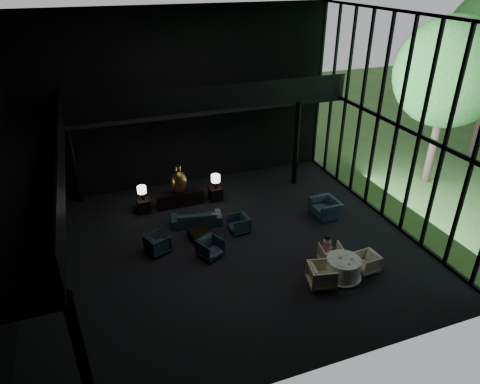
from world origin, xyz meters
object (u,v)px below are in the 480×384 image
object	(u,v)px
side_table_right	(215,194)
console	(180,199)
window_armchair	(326,205)
dining_chair_east	(367,262)
bronze_urn	(179,181)
dining_chair_north	(331,254)
child	(327,243)
coffee_table	(200,235)
lounge_armchair_east	(239,223)
table_lamp_left	(142,190)
lounge_armchair_south	(210,247)
table_lamp_right	(216,179)
side_table_left	(144,206)
lounge_armchair_west	(158,242)
dining_chair_west	(322,273)
dining_table	(343,270)
sofa	(196,216)

from	to	relation	value
side_table_right	console	bearing A→B (deg)	178.33
window_armchair	dining_chair_east	distance (m)	3.73
bronze_urn	window_armchair	world-z (taller)	bronze_urn
console	window_armchair	world-z (taller)	window_armchair
console	dining_chair_north	world-z (taller)	dining_chair_north
child	side_table_right	bearing A→B (deg)	-67.62
window_armchair	coffee_table	distance (m)	5.40
side_table_right	lounge_armchair_east	world-z (taller)	lounge_armchair_east
table_lamp_left	lounge_armchair_south	distance (m)	4.45
table_lamp_left	table_lamp_right	xyz separation A→B (m)	(3.20, -0.14, 0.04)
bronze_urn	side_table_left	xyz separation A→B (m)	(-1.60, 0.01, -0.90)
bronze_urn	lounge_armchair_south	distance (m)	4.10
window_armchair	child	distance (m)	3.18
table_lamp_left	coffee_table	size ratio (longest dim) A/B	0.78
lounge_armchair_west	lounge_armchair_east	distance (m)	3.26
console	table_lamp_left	distance (m)	1.75
console	dining_chair_north	distance (m)	7.15
table_lamp_right	lounge_armchair_west	world-z (taller)	table_lamp_right
lounge_armchair_south	dining_chair_west	xyz separation A→B (m)	(2.99, -2.76, 0.07)
dining_chair_north	lounge_armchair_south	bearing A→B (deg)	-15.09
lounge_armchair_east	window_armchair	bearing A→B (deg)	84.06
dining_chair_east	side_table_right	bearing A→B (deg)	-156.96
dining_table	lounge_armchair_south	bearing A→B (deg)	145.21
window_armchair	lounge_armchair_south	bearing A→B (deg)	-81.03
side_table_right	dining_chair_east	distance (m)	7.45
console	sofa	distance (m)	1.75
bronze_urn	lounge_armchair_south	size ratio (longest dim) A/B	1.57
lounge_armchair_east	sofa	bearing A→B (deg)	-132.36
console	lounge_armchair_east	world-z (taller)	lounge_armchair_east
side_table_left	dining_chair_west	distance (m)	8.29
table_lamp_right	dining_chair_west	xyz separation A→B (m)	(1.56, -6.66, -0.61)
sofa	child	world-z (taller)	child
dining_chair_north	table_lamp_left	bearing A→B (deg)	-35.80
console	table_lamp_right	distance (m)	1.78
table_lamp_right	dining_chair_east	size ratio (longest dim) A/B	0.95
side_table_left	lounge_armchair_east	distance (m)	4.35
lounge_armchair_east	dining_chair_north	bearing A→B (deg)	33.79
lounge_armchair_west	dining_chair_west	xyz separation A→B (m)	(4.72, -3.71, 0.08)
sofa	dining_table	bearing A→B (deg)	137.32
table_lamp_left	dining_table	xyz separation A→B (m)	(5.62, -6.71, -0.72)
lounge_armchair_south	coffee_table	distance (m)	1.25
console	lounge_armchair_east	bearing A→B (deg)	-59.29
table_lamp_right	child	world-z (taller)	table_lamp_right
console	dining_chair_east	bearing A→B (deg)	-53.13
window_armchair	child	xyz separation A→B (m)	(-1.57, -2.76, 0.23)
bronze_urn	lounge_armchair_west	xyz separation A→B (m)	(-1.56, -3.07, -0.79)
coffee_table	dining_table	xyz separation A→B (m)	(3.89, -3.90, 0.15)
side_table_left	child	xyz separation A→B (m)	(5.54, -5.72, 0.47)
bronze_urn	dining_table	distance (m)	7.85
table_lamp_left	lounge_armchair_east	world-z (taller)	table_lamp_left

